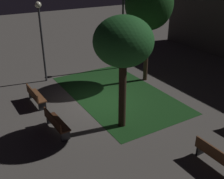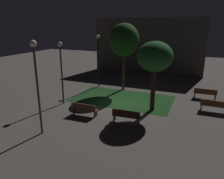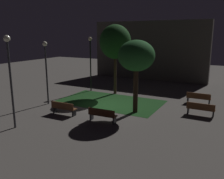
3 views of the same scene
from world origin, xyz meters
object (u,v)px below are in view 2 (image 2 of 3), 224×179
lamp_post_plaza_west (61,63)px  tree_right_canopy (124,40)px  bench_lawn_edge (205,93)px  tree_near_wall (155,57)px  bench_front_right (84,109)px  bench_near_trees (214,105)px  lamp_post_path_center (36,74)px  lamp_post_near_wall (98,53)px  bench_corner (126,116)px

lamp_post_plaza_west → tree_right_canopy: bearing=60.7°
bench_lawn_edge → tree_right_canopy: bearing=-179.1°
tree_near_wall → tree_right_canopy: size_ratio=0.81×
bench_front_right → tree_right_canopy: bearing=87.4°
bench_front_right → bench_lawn_edge: size_ratio=1.01×
bench_near_trees → lamp_post_path_center: 12.12m
bench_front_right → lamp_post_near_wall: (-2.27, 6.85, 2.91)m
tree_right_canopy → lamp_post_path_center: (-1.31, -10.09, -1.12)m
bench_front_right → bench_lawn_edge: 10.33m
lamp_post_near_wall → tree_near_wall: bearing=-32.9°
bench_front_right → bench_lawn_edge: bearing=42.8°
bench_near_trees → lamp_post_near_wall: (-10.43, 2.68, 2.91)m
bench_front_right → tree_right_canopy: tree_right_canopy is taller
bench_lawn_edge → lamp_post_path_center: (-8.57, -10.20, 3.02)m
bench_front_right → bench_near_trees: 9.16m
bench_corner → lamp_post_near_wall: bearing=127.7°
lamp_post_plaza_west → bench_corner: bearing=-14.4°
bench_front_right → lamp_post_near_wall: bearing=108.3°
lamp_post_near_wall → lamp_post_plaza_west: 5.39m
tree_near_wall → tree_right_canopy: tree_right_canopy is taller
bench_lawn_edge → lamp_post_plaza_west: 12.03m
bench_front_right → lamp_post_path_center: size_ratio=0.34×
tree_near_wall → tree_right_canopy: bearing=132.0°
tree_near_wall → lamp_post_plaza_west: tree_near_wall is taller
tree_right_canopy → tree_near_wall: bearing=-48.0°
bench_front_right → lamp_post_plaza_west: 4.16m
bench_front_right → tree_near_wall: bearing=34.3°
lamp_post_path_center → lamp_post_near_wall: bearing=97.3°
bench_near_trees → lamp_post_near_wall: bearing=165.6°
tree_near_wall → lamp_post_path_center: bearing=-130.3°
bench_near_trees → tree_near_wall: (-4.11, -1.40, 3.38)m
bench_front_right → tree_near_wall: tree_near_wall is taller
lamp_post_plaza_west → bench_front_right: bearing=-28.3°
tree_right_canopy → lamp_post_near_wall: (-2.58, -0.06, -1.24)m
bench_front_right → lamp_post_path_center: lamp_post_path_center is taller
lamp_post_near_wall → lamp_post_path_center: lamp_post_path_center is taller
lamp_post_near_wall → tree_right_canopy: bearing=1.4°
bench_near_trees → lamp_post_plaza_west: lamp_post_plaza_west is taller
tree_near_wall → lamp_post_near_wall: bearing=147.1°
bench_lawn_edge → lamp_post_near_wall: lamp_post_near_wall is taller
bench_lawn_edge → lamp_post_path_center: bearing=-130.0°
bench_corner → lamp_post_plaza_west: size_ratio=0.38×
bench_lawn_edge → lamp_post_plaza_west: (-10.32, -5.55, 2.75)m
lamp_post_path_center → tree_right_canopy: bearing=82.6°
bench_near_trees → lamp_post_plaza_west: size_ratio=0.38×
tree_near_wall → tree_right_canopy: 5.64m
lamp_post_path_center → lamp_post_plaza_west: size_ratio=1.10×
lamp_post_near_wall → lamp_post_path_center: 10.10m
tree_right_canopy → lamp_post_plaza_west: size_ratio=1.28×
bench_front_right → bench_lawn_edge: (7.58, 7.02, 0.00)m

